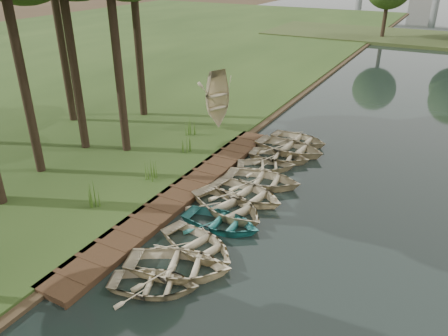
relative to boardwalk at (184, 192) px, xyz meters
The scene contains 18 objects.
ground 1.61m from the boardwalk, ahead, with size 300.00×300.00×0.00m, color #3D2F1D.
boardwalk is the anchor object (origin of this frame).
rowboat_0 6.56m from the boardwalk, 65.89° to the right, with size 2.16×3.02×0.63m, color beige.
rowboat_1 5.66m from the boardwalk, 59.19° to the right, with size 2.67×3.75×0.78m, color beige.
rowboat_2 4.49m from the boardwalk, 50.66° to the right, with size 2.43×3.40×0.70m, color beige.
rowboat_3 3.33m from the boardwalk, 30.56° to the right, with size 2.36×3.31×0.69m, color teal.
rowboat_4 2.63m from the boardwalk, 11.63° to the right, with size 2.75×3.85×0.80m, color beige.
rowboat_5 2.92m from the boardwalk, 18.09° to the left, with size 2.60×3.63×0.75m, color beige.
rowboat_6 3.82m from the boardwalk, 40.99° to the left, with size 2.63×3.69×0.76m, color beige.
rowboat_7 4.78m from the boardwalk, 60.58° to the left, with size 2.17×3.03×0.63m, color beige.
rowboat_8 6.06m from the boardwalk, 65.09° to the left, with size 2.33×3.26×0.68m, color beige.
rowboat_9 7.25m from the boardwalk, 68.45° to the left, with size 2.85×4.00×0.83m, color beige.
rowboat_10 8.72m from the boardwalk, 72.23° to the left, with size 2.39×3.35×0.69m, color beige.
stored_rowboat 8.19m from the boardwalk, 107.97° to the left, with size 2.61×3.66×0.76m, color beige.
reeds_0 4.12m from the boardwalk, 127.81° to the right, with size 0.60×0.60×1.11m, color #3F661E.
reeds_1 2.06m from the boardwalk, behind, with size 0.60×0.60×0.94m, color #3F661E.
reeds_2 6.84m from the boardwalk, 119.14° to the left, with size 0.60×0.60×0.95m, color #3F661E.
reeds_3 4.38m from the boardwalk, 121.87° to the left, with size 0.60×0.60×0.93m, color #3F661E.
Camera 1 is at (8.40, -14.81, 9.98)m, focal length 35.00 mm.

